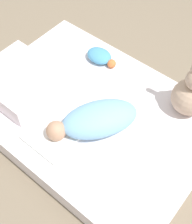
# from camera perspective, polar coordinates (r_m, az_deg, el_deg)

# --- Properties ---
(ground_plane) EXTENTS (12.00, 12.00, 0.00)m
(ground_plane) POSITION_cam_1_polar(r_m,az_deg,el_deg) (1.74, -0.59, -1.92)
(ground_plane) COLOR #7A6B56
(bed_mattress) EXTENTS (1.25, 0.90, 0.12)m
(bed_mattress) POSITION_cam_1_polar(r_m,az_deg,el_deg) (1.69, -0.61, -0.75)
(bed_mattress) COLOR white
(bed_mattress) RESTS_ON ground_plane
(burp_cloth) EXTENTS (0.24, 0.20, 0.02)m
(burp_cloth) POSITION_cam_1_polar(r_m,az_deg,el_deg) (1.55, -8.42, -4.49)
(burp_cloth) COLOR white
(burp_cloth) RESTS_ON bed_mattress
(swaddled_baby) EXTENTS (0.38, 0.45, 0.13)m
(swaddled_baby) POSITION_cam_1_polar(r_m,az_deg,el_deg) (1.52, -0.00, -1.44)
(swaddled_baby) COLOR #7FB7E5
(swaddled_baby) RESTS_ON bed_mattress
(pillow) EXTENTS (0.39, 0.36, 0.12)m
(pillow) POSITION_cam_1_polar(r_m,az_deg,el_deg) (1.74, -13.77, 5.51)
(pillow) COLOR white
(pillow) RESTS_ON bed_mattress
(bunny_plush) EXTENTS (0.19, 0.19, 0.37)m
(bunny_plush) POSITION_cam_1_polar(r_m,az_deg,el_deg) (1.62, 17.01, 3.15)
(bunny_plush) COLOR tan
(bunny_plush) RESTS_ON bed_mattress
(turtle_plush) EXTENTS (0.20, 0.12, 0.06)m
(turtle_plush) POSITION_cam_1_polar(r_m,az_deg,el_deg) (1.86, 0.83, 10.13)
(turtle_plush) COLOR #4C99C6
(turtle_plush) RESTS_ON bed_mattress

